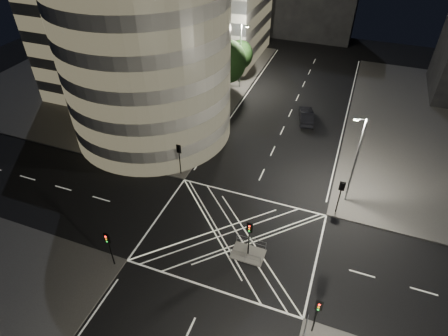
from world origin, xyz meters
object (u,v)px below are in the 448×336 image
at_px(traffic_signal_fl, 179,154).
at_px(traffic_signal_island, 249,233).
at_px(traffic_signal_nr, 317,311).
at_px(central_island, 248,254).
at_px(street_lamp_left_far, 241,55).
at_px(traffic_signal_nl, 109,243).
at_px(sedan, 306,116).
at_px(traffic_signal_fr, 341,191).
at_px(street_lamp_right_far, 355,159).
at_px(street_lamp_left_near, 192,110).

distance_m(traffic_signal_fl, traffic_signal_island, 13.62).
distance_m(traffic_signal_fl, traffic_signal_nr, 22.24).
distance_m(central_island, street_lamp_left_far, 33.95).
distance_m(traffic_signal_nl, sedan, 32.45).
bearing_deg(street_lamp_left_far, traffic_signal_nr, -63.64).
xyz_separation_m(traffic_signal_nr, street_lamp_left_far, (-18.24, 36.80, 2.63)).
bearing_deg(traffic_signal_fr, street_lamp_right_far, 73.89).
distance_m(traffic_signal_fr, street_lamp_right_far, 3.48).
bearing_deg(street_lamp_left_far, traffic_signal_nl, -89.01).
distance_m(traffic_signal_island, street_lamp_right_far, 13.13).
relative_size(street_lamp_left_near, street_lamp_right_far, 1.00).
xyz_separation_m(traffic_signal_nl, sedan, (11.26, 30.36, -2.08)).
bearing_deg(traffic_signal_nr, traffic_signal_nl, 180.00).
relative_size(street_lamp_right_far, sedan, 1.97).
bearing_deg(traffic_signal_fr, street_lamp_left_far, 128.17).
xyz_separation_m(traffic_signal_fl, street_lamp_left_near, (-0.64, 5.20, 2.63)).
height_order(traffic_signal_island, street_lamp_left_near, street_lamp_left_near).
relative_size(traffic_signal_island, street_lamp_left_far, 0.40).
bearing_deg(traffic_signal_nr, central_island, 142.07).
relative_size(traffic_signal_nl, traffic_signal_fr, 1.00).
bearing_deg(street_lamp_left_far, sedan, -28.43).
height_order(traffic_signal_fr, traffic_signal_island, same).
xyz_separation_m(traffic_signal_fl, street_lamp_left_far, (-0.64, 23.20, 2.63)).
bearing_deg(traffic_signal_nl, traffic_signal_fl, 90.00).
height_order(traffic_signal_fr, sedan, traffic_signal_fr).
bearing_deg(sedan, traffic_signal_nr, 87.69).
relative_size(traffic_signal_fr, street_lamp_left_near, 0.40).
distance_m(traffic_signal_nr, traffic_signal_island, 8.62).
xyz_separation_m(street_lamp_left_near, street_lamp_right_far, (18.87, -3.00, 0.00)).
height_order(traffic_signal_nl, street_lamp_left_far, street_lamp_left_far).
bearing_deg(traffic_signal_nr, traffic_signal_island, 142.07).
relative_size(traffic_signal_fl, traffic_signal_nr, 1.00).
relative_size(traffic_signal_fl, street_lamp_left_near, 0.40).
height_order(traffic_signal_fr, street_lamp_left_near, street_lamp_left_near).
bearing_deg(central_island, traffic_signal_fr, 50.67).
xyz_separation_m(central_island, traffic_signal_fr, (6.80, 8.30, 2.84)).
bearing_deg(traffic_signal_island, traffic_signal_nr, -37.93).
distance_m(traffic_signal_fl, street_lamp_left_near, 5.86).
height_order(traffic_signal_fl, street_lamp_left_far, street_lamp_left_far).
xyz_separation_m(traffic_signal_nl, street_lamp_right_far, (18.24, 15.80, 2.63)).
bearing_deg(traffic_signal_fl, traffic_signal_island, -37.54).
height_order(central_island, street_lamp_right_far, street_lamp_right_far).
bearing_deg(traffic_signal_fl, street_lamp_left_near, 96.97).
bearing_deg(traffic_signal_nl, street_lamp_left_near, 91.94).
distance_m(street_lamp_left_far, sedan, 14.32).
height_order(central_island, traffic_signal_fl, traffic_signal_fl).
bearing_deg(traffic_signal_nr, traffic_signal_fl, 142.31).
height_order(traffic_signal_fl, traffic_signal_nr, same).
bearing_deg(street_lamp_left_near, traffic_signal_nr, -45.87).
bearing_deg(street_lamp_right_far, traffic_signal_nr, -92.30).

